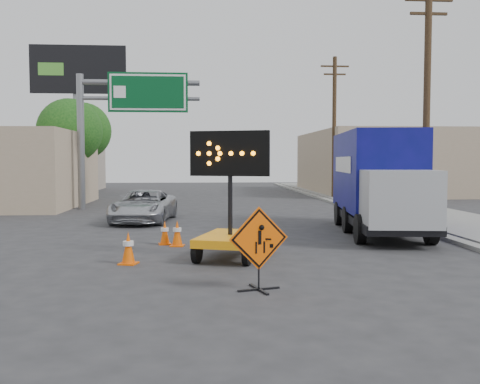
{
  "coord_description": "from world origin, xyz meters",
  "views": [
    {
      "loc": [
        -0.42,
        -9.58,
        2.47
      ],
      "look_at": [
        0.49,
        3.08,
        1.72
      ],
      "focal_mm": 40.0,
      "sensor_mm": 36.0,
      "label": 1
    }
  ],
  "objects": [
    {
      "name": "ground",
      "position": [
        0.0,
        0.0,
        0.0
      ],
      "size": [
        100.0,
        100.0,
        0.0
      ],
      "primitive_type": "plane",
      "color": "#2D2D30",
      "rests_on": "ground"
    },
    {
      "name": "cone_c",
      "position": [
        -1.13,
        5.81,
        0.38
      ],
      "size": [
        0.43,
        0.43,
        0.76
      ],
      "rotation": [
        0.0,
        0.0,
        -0.13
      ],
      "color": "#F95B05",
      "rests_on": "ground"
    },
    {
      "name": "arrow_board",
      "position": [
        0.29,
        3.74,
        0.71
      ],
      "size": [
        1.98,
        2.56,
        3.21
      ],
      "rotation": [
        0.0,
        0.0,
        -0.32
      ],
      "color": "#FF9E0E",
      "rests_on": "ground"
    },
    {
      "name": "utility_pole_far",
      "position": [
        8.0,
        24.0,
        4.68
      ],
      "size": [
        1.8,
        0.26,
        9.0
      ],
      "color": "#46321E",
      "rests_on": "ground"
    },
    {
      "name": "utility_pole_near",
      "position": [
        8.0,
        10.0,
        4.68
      ],
      "size": [
        1.8,
        0.26,
        9.0
      ],
      "color": "#46321E",
      "rests_on": "ground"
    },
    {
      "name": "cone_b",
      "position": [
        -1.51,
        6.14,
        0.35
      ],
      "size": [
        0.42,
        0.42,
        0.7
      ],
      "rotation": [
        0.0,
        0.0,
        0.2
      ],
      "color": "#F95B05",
      "rests_on": "ground"
    },
    {
      "name": "storefront_left_far",
      "position": [
        -15.0,
        34.0,
        2.2
      ],
      "size": [
        12.0,
        10.0,
        4.4
      ],
      "primitive_type": "cube",
      "color": "gray",
      "rests_on": "ground"
    },
    {
      "name": "curb_right",
      "position": [
        7.2,
        15.0,
        0.06
      ],
      "size": [
        0.4,
        60.0,
        0.12
      ],
      "primitive_type": "cube",
      "color": "gray",
      "rests_on": "ground"
    },
    {
      "name": "construction_sign",
      "position": [
        0.66,
        0.42,
        0.85
      ],
      "size": [
        1.16,
        0.83,
        1.6
      ],
      "rotation": [
        0.0,
        0.0,
        0.3
      ],
      "color": "black",
      "rests_on": "ground"
    },
    {
      "name": "sidewalk_right",
      "position": [
        9.5,
        15.0,
        0.07
      ],
      "size": [
        4.0,
        60.0,
        0.15
      ],
      "primitive_type": "cube",
      "color": "gray",
      "rests_on": "ground"
    },
    {
      "name": "highway_gantry",
      "position": [
        -4.43,
        17.96,
        5.07
      ],
      "size": [
        6.18,
        0.38,
        6.9
      ],
      "color": "slate",
      "rests_on": "ground"
    },
    {
      "name": "tree_left_near",
      "position": [
        -8.0,
        22.0,
        4.16
      ],
      "size": [
        3.71,
        3.71,
        6.03
      ],
      "color": "#46321E",
      "rests_on": "ground"
    },
    {
      "name": "billboard",
      "position": [
        -8.35,
        25.87,
        7.35
      ],
      "size": [
        6.1,
        0.54,
        9.85
      ],
      "color": "slate",
      "rests_on": "ground"
    },
    {
      "name": "tree_left_far",
      "position": [
        -9.0,
        30.0,
        4.6
      ],
      "size": [
        4.1,
        4.1,
        6.66
      ],
      "color": "#46321E",
      "rests_on": "ground"
    },
    {
      "name": "pickup_truck",
      "position": [
        -2.75,
        12.08,
        0.64
      ],
      "size": [
        2.6,
        4.8,
        1.28
      ],
      "primitive_type": "imported",
      "rotation": [
        0.0,
        0.0,
        -0.11
      ],
      "color": "silver",
      "rests_on": "ground"
    },
    {
      "name": "building_right_far",
      "position": [
        13.0,
        30.0,
        2.3
      ],
      "size": [
        10.0,
        14.0,
        4.6
      ],
      "primitive_type": "cube",
      "color": "tan",
      "rests_on": "ground"
    },
    {
      "name": "box_truck",
      "position": [
        5.55,
        8.12,
        1.56
      ],
      "size": [
        3.01,
        7.48,
        3.45
      ],
      "rotation": [
        0.0,
        0.0,
        -0.12
      ],
      "color": "black",
      "rests_on": "ground"
    },
    {
      "name": "cone_a",
      "position": [
        -2.17,
        3.19,
        0.39
      ],
      "size": [
        0.49,
        0.49,
        0.79
      ],
      "rotation": [
        0.0,
        0.0,
        -0.26
      ],
      "color": "#F95B05",
      "rests_on": "ground"
    }
  ]
}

